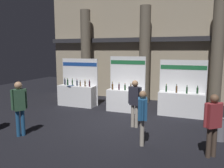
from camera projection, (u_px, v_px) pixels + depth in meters
name	position (u px, v px, depth m)	size (l,w,h in m)	color
ground_plane	(118.00, 125.00, 8.45)	(24.00, 24.00, 0.00)	black
hall_colonnade	(147.00, 47.00, 12.31)	(11.87, 1.18, 6.01)	tan
exhibitor_booth_0	(77.00, 94.00, 11.31)	(1.97, 0.71, 2.33)	white
exhibitor_booth_1	(125.00, 98.00, 10.31)	(1.67, 0.66, 2.47)	white
exhibitor_booth_2	(181.00, 102.00, 9.58)	(1.94, 0.66, 2.34)	white
trash_bin	(220.00, 129.00, 6.97)	(0.38, 0.38, 0.71)	slate
visitor_0	(142.00, 113.00, 6.54)	(0.34, 0.53, 1.60)	#ADA393
visitor_1	(19.00, 104.00, 7.21)	(0.38, 0.42, 1.77)	navy
visitor_3	(213.00, 120.00, 5.76)	(0.45, 0.42, 1.65)	#47382D
visitor_4	(135.00, 100.00, 8.04)	(0.50, 0.26, 1.70)	#ADA393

